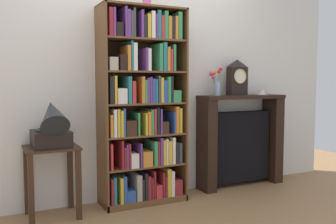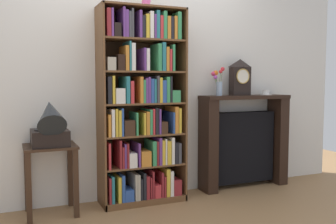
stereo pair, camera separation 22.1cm
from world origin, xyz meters
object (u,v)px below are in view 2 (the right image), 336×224
at_px(side_table_left, 50,165).
at_px(mantel_clock, 240,77).
at_px(gramophone, 50,125).
at_px(flower_vase, 218,82).
at_px(teacup_with_saucer, 266,93).
at_px(bookshelf, 142,111).
at_px(fireplace_mantel, 243,142).

height_order(side_table_left, mantel_clock, mantel_clock).
height_order(gramophone, flower_vase, flower_vase).
bearing_deg(gramophone, teacup_with_saucer, 3.11).
bearing_deg(gramophone, side_table_left, 90.00).
height_order(side_table_left, teacup_with_saucer, teacup_with_saucer).
distance_m(bookshelf, mantel_clock, 1.19).
bearing_deg(mantel_clock, side_table_left, -178.21).
height_order(bookshelf, fireplace_mantel, bookshelf).
bearing_deg(teacup_with_saucer, gramophone, -176.89).
xyz_separation_m(bookshelf, mantel_clock, (1.15, 0.05, 0.33)).
bearing_deg(flower_vase, bookshelf, -175.93).
bearing_deg(bookshelf, side_table_left, -179.00).
distance_m(gramophone, mantel_clock, 2.06).
height_order(flower_vase, teacup_with_saucer, flower_vase).
bearing_deg(side_table_left, fireplace_mantel, 2.41).
bearing_deg(side_table_left, bookshelf, 1.00).
xyz_separation_m(bookshelf, teacup_with_saucer, (1.50, 0.05, 0.16)).
distance_m(flower_vase, teacup_with_saucer, 0.63).
distance_m(gramophone, teacup_with_saucer, 2.38).
relative_size(bookshelf, teacup_with_saucer, 14.44).
bearing_deg(teacup_with_saucer, mantel_clock, -179.54).
bearing_deg(fireplace_mantel, gramophone, -175.87).
bearing_deg(flower_vase, fireplace_mantel, 1.71).
xyz_separation_m(gramophone, teacup_with_saucer, (2.36, 0.13, 0.24)).
bearing_deg(gramophone, fireplace_mantel, 4.13).
height_order(side_table_left, gramophone, gramophone).
bearing_deg(mantel_clock, fireplace_mantel, 19.23).
xyz_separation_m(mantel_clock, teacup_with_saucer, (0.35, 0.00, -0.17)).
bearing_deg(mantel_clock, teacup_with_saucer, 0.46).
distance_m(side_table_left, mantel_clock, 2.16).
bearing_deg(fireplace_mantel, mantel_clock, -160.77).
relative_size(bookshelf, side_table_left, 3.03).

